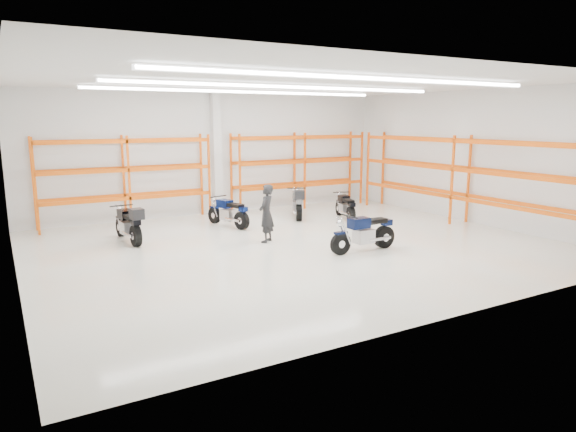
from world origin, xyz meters
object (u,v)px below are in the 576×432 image
structural_column (217,154)px  motorcycle_back_c (298,204)px  motorcycle_back_a (129,225)px  motorcycle_back_b (229,213)px  standing_man (266,213)px  motorcycle_back_d (346,207)px  motorcycle_main (366,233)px

structural_column → motorcycle_back_c: bearing=-47.1°
structural_column → motorcycle_back_a: bearing=-142.1°
motorcycle_back_b → standing_man: (0.08, -2.51, 0.39)m
motorcycle_back_b → motorcycle_back_c: motorcycle_back_c is taller
motorcycle_back_c → standing_man: standing_man is taller
motorcycle_back_c → structural_column: (-2.15, 2.31, 1.72)m
motorcycle_back_c → motorcycle_back_d: size_ratio=1.11×
motorcycle_back_a → motorcycle_back_d: motorcycle_back_a is taller
motorcycle_back_b → standing_man: 2.54m
motorcycle_back_d → structural_column: structural_column is taller
motorcycle_back_c → standing_man: (-2.66, -2.70, 0.31)m
motorcycle_back_a → motorcycle_back_b: size_ratio=1.10×
motorcycle_main → motorcycle_back_c: bearing=80.9°
motorcycle_main → structural_column: size_ratio=0.47×
motorcycle_back_d → motorcycle_back_c: bearing=143.3°
motorcycle_back_a → standing_man: bearing=-28.7°
motorcycle_main → structural_column: bearing=100.6°
motorcycle_main → motorcycle_back_d: 4.48m
motorcycle_back_d → standing_man: 4.40m
motorcycle_back_c → motorcycle_back_d: bearing=-36.7°
motorcycle_back_d → standing_man: (-4.04, -1.68, 0.41)m
motorcycle_back_c → structural_column: 3.59m
motorcycle_back_b → structural_column: (0.60, 2.50, 1.79)m
standing_man → structural_column: structural_column is taller
motorcycle_back_b → motorcycle_back_c: size_ratio=0.96×
motorcycle_main → standing_man: bearing=129.8°
motorcycle_back_d → standing_man: size_ratio=1.08×
motorcycle_back_a → motorcycle_back_d: size_ratio=1.18×
motorcycle_back_b → standing_man: size_ratio=1.15×
motorcycle_back_a → motorcycle_back_d: 7.52m
motorcycle_main → motorcycle_back_c: 5.01m
motorcycle_main → standing_man: standing_man is taller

